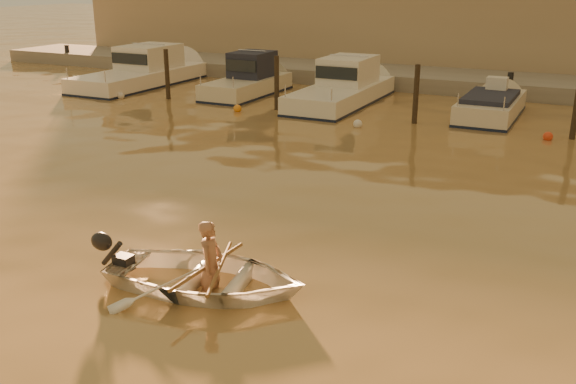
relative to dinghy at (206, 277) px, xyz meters
The scene contains 20 objects.
ground_plane 0.43m from the dinghy, 110.50° to the right, with size 160.00×160.00×0.00m, color olive.
dinghy is the anchor object (origin of this frame).
person 0.24m from the dinghy, 10.06° to the left, with size 0.54×0.36×1.49m, color #9C6B4E.
outboard_motor 1.50m from the dinghy, 169.94° to the right, with size 0.90×0.40×0.70m, color black, non-canonical shape.
oar_port 0.32m from the dinghy, 10.06° to the left, with size 0.06×0.06×2.10m, color olive.
oar_starboard 0.20m from the dinghy, 10.06° to the left, with size 0.06×0.06×2.10m, color brown.
moored_boat_0 20.87m from the dinghy, 131.37° to the left, with size 2.55×8.01×1.75m, color white, non-canonical shape.
moored_boat_1 17.67m from the dinghy, 117.58° to the left, with size 1.87×5.69×1.75m, color beige, non-canonical shape.
moored_boat_2 16.14m from the dinghy, 103.95° to the left, with size 2.22×7.46×1.75m, color white, non-canonical shape.
moored_boat_3 15.76m from the dinghy, 83.37° to the left, with size 1.83×5.37×0.95m, color beige, non-canonical shape.
piling_0 17.16m from the dinghy, 128.31° to the left, with size 0.18×0.18×2.20m, color #2D2319.
piling_1 14.60m from the dinghy, 112.70° to the left, with size 0.18×0.18×2.20m, color #2D2319.
piling_2 13.48m from the dinghy, 91.40° to the left, with size 0.18×0.18×2.20m, color #2D2319.
piling_3 14.26m from the dinghy, 70.86° to the left, with size 0.18×0.18×2.20m, color #2D2319.
fender_a 17.76m from the dinghy, 134.51° to the left, with size 0.30×0.30×0.30m, color silver.
fender_b 14.25m from the dinghy, 118.51° to the left, with size 0.30×0.30×0.30m, color orange.
fender_c 12.21m from the dinghy, 98.82° to the left, with size 0.30×0.30×0.30m, color silver.
fender_d 13.63m from the dinghy, 72.93° to the left, with size 0.30×0.30×0.30m, color red.
quay 21.15m from the dinghy, 90.35° to the left, with size 52.00×4.00×1.00m, color gray.
waterfront_building 26.74m from the dinghy, 90.28° to the left, with size 46.00×7.00×4.80m, color #9E8466.
Camera 1 is at (5.46, -7.45, 4.85)m, focal length 40.00 mm.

